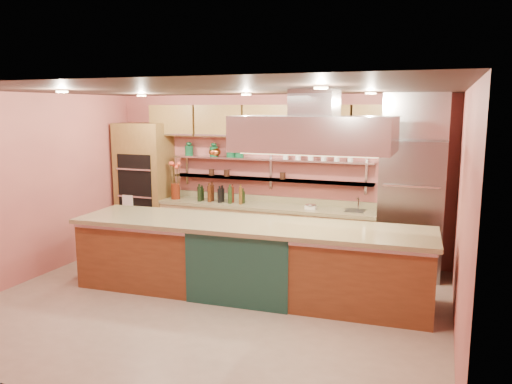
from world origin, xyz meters
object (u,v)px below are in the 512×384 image
at_px(flower_vase, 176,191).
at_px(copper_kettle, 215,152).
at_px(kitchen_scale, 311,206).
at_px(refrigerator, 411,209).
at_px(green_canister, 231,152).
at_px(island, 249,259).

bearing_deg(flower_vase, copper_kettle, 17.24).
relative_size(flower_vase, kitchen_scale, 1.62).
bearing_deg(flower_vase, kitchen_scale, 0.00).
relative_size(refrigerator, kitchen_scale, 11.85).
xyz_separation_m(kitchen_scale, green_canister, (-1.53, 0.22, 0.83)).
bearing_deg(refrigerator, flower_vase, 179.86).
relative_size(island, green_canister, 26.31).
relative_size(kitchen_scale, copper_kettle, 0.91).
xyz_separation_m(refrigerator, island, (-2.03, -1.65, -0.54)).
height_order(copper_kettle, green_canister, green_canister).
bearing_deg(kitchen_scale, flower_vase, -156.72).
distance_m(flower_vase, kitchen_scale, 2.54).
relative_size(refrigerator, island, 0.43).
xyz_separation_m(refrigerator, green_canister, (-3.12, 0.23, 0.76)).
relative_size(kitchen_scale, green_canister, 0.96).
bearing_deg(kitchen_scale, island, -81.75).
bearing_deg(green_canister, refrigerator, -4.22).
distance_m(refrigerator, flower_vase, 4.13).
height_order(kitchen_scale, copper_kettle, copper_kettle).
bearing_deg(green_canister, island, -60.06).
relative_size(copper_kettle, green_canister, 1.05).
distance_m(copper_kettle, green_canister, 0.30).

